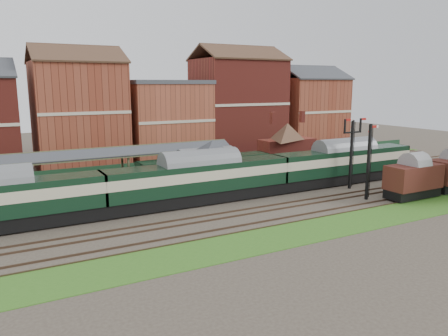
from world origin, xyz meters
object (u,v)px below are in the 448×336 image
signal_box (213,165)px  dmu_train (200,178)px  semaphore_bracket (352,149)px  goods_van_a (413,178)px  platform_railcar (206,168)px

signal_box → dmu_train: 4.54m
semaphore_bracket → goods_van_a: (2.62, -6.50, -2.46)m
semaphore_bracket → goods_van_a: 7.43m
dmu_train → semaphore_bracket: bearing=-7.8°
signal_box → goods_van_a: bearing=-34.7°
platform_railcar → dmu_train: bearing=-120.6°
signal_box → platform_railcar: signal_box is taller
signal_box → platform_railcar: bearing=77.5°
signal_box → goods_van_a: 21.52m
goods_van_a → semaphore_bracket: bearing=112.0°
signal_box → platform_railcar: 3.46m
semaphore_bracket → platform_railcar: 17.08m
semaphore_bracket → dmu_train: semaphore_bracket is taller
goods_van_a → signal_box: bearing=145.3°
signal_box → goods_van_a: (17.66, -12.25, -1.01)m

